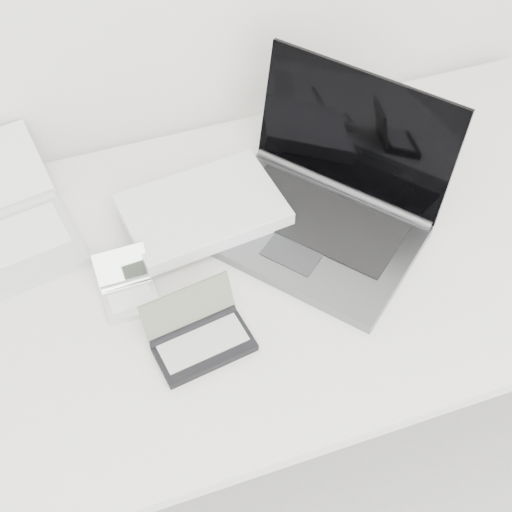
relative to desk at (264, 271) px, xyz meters
name	(u,v)px	position (x,y,z in m)	size (l,w,h in m)	color
desk	(264,271)	(0.00, 0.00, 0.00)	(1.60, 0.80, 0.73)	white
laptop_large	(281,207)	(0.06, 0.07, 0.09)	(0.63, 0.53, 0.27)	slate
pda_silver	(129,291)	(-0.27, -0.01, 0.06)	(0.10, 0.12, 0.07)	silver
palmtop_charcoal	(200,337)	(-0.17, -0.15, 0.07)	(0.18, 0.15, 0.09)	black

